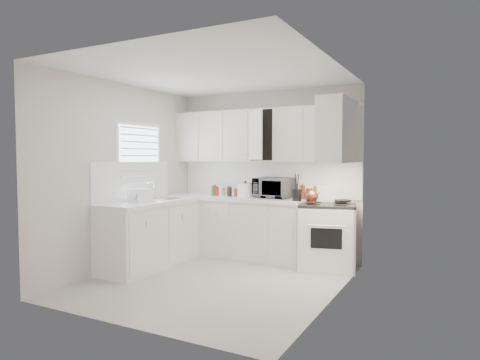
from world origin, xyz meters
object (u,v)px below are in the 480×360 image
Objects in this scene: rice_cooker at (245,189)px; utensil_crock at (297,187)px; stove at (327,227)px; microwave at (273,186)px; tea_kettle at (311,195)px; dish_rack at (140,194)px.

utensil_crock is (0.92, -0.21, 0.08)m from rice_cooker.
stove is 2.12× the size of microwave.
utensil_crock reaches higher than microwave.
tea_kettle is 0.25m from utensil_crock.
stove is 2.93× the size of utensil_crock.
rice_cooker is at bearing 65.74° from dish_rack.
stove is at bearing -4.54° from microwave.
utensil_crock is (-0.40, -0.12, 0.56)m from stove.
rice_cooker is 0.67× the size of dish_rack.
utensil_crock reaches higher than rice_cooker.
microwave is at bearing 157.03° from tea_kettle.
stove is 2.65m from dish_rack.
tea_kettle is 0.92× the size of rice_cooker.
tea_kettle is at bearing -9.12° from utensil_crock.
microwave reaches higher than stove.
rice_cooker is 1.65m from dish_rack.
dish_rack is at bearing -149.36° from utensil_crock.
dish_rack is at bearing -131.70° from microwave.
microwave reaches higher than tea_kettle.
tea_kettle is 0.57× the size of utensil_crock.
microwave is (-0.69, 0.29, 0.09)m from tea_kettle.
tea_kettle is at bearing -152.68° from stove.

